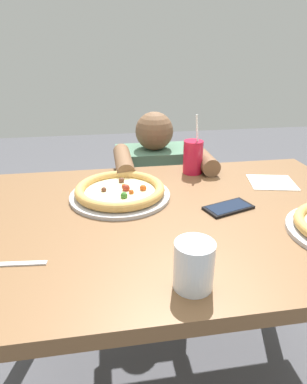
{
  "coord_description": "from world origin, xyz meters",
  "views": [
    {
      "loc": [
        -0.21,
        -0.85,
        1.21
      ],
      "look_at": [
        -0.06,
        0.1,
        0.78
      ],
      "focal_mm": 30.33,
      "sensor_mm": 36.0,
      "label": 1
    }
  ],
  "objects_px": {
    "diner_seated": "(154,211)",
    "water_cup_clear": "(194,265)",
    "cell_phone": "(229,208)",
    "pizza_far": "(120,191)",
    "drink_cup_colored": "(193,157)"
  },
  "relations": [
    {
      "from": "drink_cup_colored",
      "to": "cell_phone",
      "type": "height_order",
      "value": "drink_cup_colored"
    },
    {
      "from": "pizza_far",
      "to": "cell_phone",
      "type": "bearing_deg",
      "value": -23.89
    },
    {
      "from": "pizza_far",
      "to": "drink_cup_colored",
      "type": "distance_m",
      "value": 0.35
    },
    {
      "from": "pizza_far",
      "to": "water_cup_clear",
      "type": "height_order",
      "value": "water_cup_clear"
    },
    {
      "from": "water_cup_clear",
      "to": "cell_phone",
      "type": "distance_m",
      "value": 0.38
    },
    {
      "from": "water_cup_clear",
      "to": "diner_seated",
      "type": "distance_m",
      "value": 1.02
    },
    {
      "from": "diner_seated",
      "to": "water_cup_clear",
      "type": "bearing_deg",
      "value": -94.35
    },
    {
      "from": "cell_phone",
      "to": "diner_seated",
      "type": "bearing_deg",
      "value": 101.77
    },
    {
      "from": "drink_cup_colored",
      "to": "water_cup_clear",
      "type": "xyz_separation_m",
      "value": [
        -0.18,
        -0.65,
        -0.01
      ]
    },
    {
      "from": "cell_phone",
      "to": "pizza_far",
      "type": "bearing_deg",
      "value": 156.11
    },
    {
      "from": "pizza_far",
      "to": "cell_phone",
      "type": "xyz_separation_m",
      "value": [
        0.32,
        -0.14,
        -0.02
      ]
    },
    {
      "from": "drink_cup_colored",
      "to": "water_cup_clear",
      "type": "relative_size",
      "value": 2.17
    },
    {
      "from": "water_cup_clear",
      "to": "diner_seated",
      "type": "relative_size",
      "value": 0.11
    },
    {
      "from": "cell_phone",
      "to": "diner_seated",
      "type": "distance_m",
      "value": 0.72
    },
    {
      "from": "pizza_far",
      "to": "drink_cup_colored",
      "type": "xyz_separation_m",
      "value": [
        0.3,
        0.18,
        0.05
      ]
    }
  ]
}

